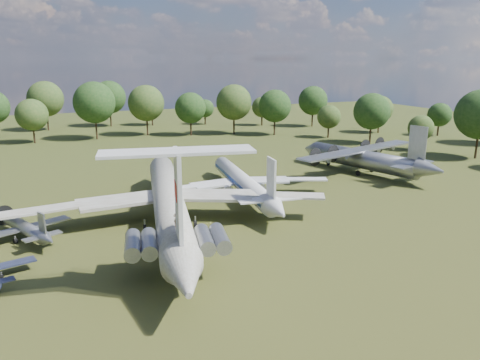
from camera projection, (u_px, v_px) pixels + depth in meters
name	position (u px, v px, depth m)	size (l,w,h in m)	color
ground	(175.00, 219.00, 67.53)	(300.00, 300.00, 0.00)	#233A13
il62_airliner	(169.00, 207.00, 63.66)	(44.38, 57.69, 5.66)	silver
tu104_jet	(243.00, 185.00, 77.68)	(29.66, 39.55, 3.95)	silver
an12_transport	(362.00, 162.00, 94.03)	(31.92, 35.67, 4.69)	#96989D
small_prop_northwest	(26.00, 231.00, 59.42)	(11.90, 16.23, 2.38)	#95989D
person_on_il62	(177.00, 219.00, 47.72)	(0.66, 0.43, 1.81)	#886445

